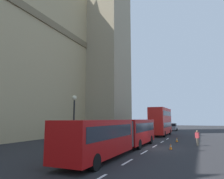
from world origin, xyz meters
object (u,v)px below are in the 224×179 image
object	(u,v)px
traffic_cone_west	(171,147)
street_lamp	(74,118)
double_decker_bus	(161,120)
articulated_bus	(121,132)
pedestrian_near_cones	(197,138)
sedan_lead	(173,127)
traffic_cone_middle	(177,140)

from	to	relation	value
traffic_cone_west	street_lamp	bearing A→B (deg)	116.45
double_decker_bus	articulated_bus	bearing A→B (deg)	-179.99
traffic_cone_west	pedestrian_near_cones	size ratio (longest dim) A/B	0.34
pedestrian_near_cones	double_decker_bus	bearing A→B (deg)	26.06
traffic_cone_west	pedestrian_near_cones	bearing A→B (deg)	-30.25
articulated_bus	sedan_lead	world-z (taller)	articulated_bus
sedan_lead	street_lamp	size ratio (longest dim) A/B	0.83
street_lamp	articulated_bus	bearing A→B (deg)	-78.60
articulated_bus	sedan_lead	distance (m)	37.04
double_decker_bus	pedestrian_near_cones	distance (m)	14.55
sedan_lead	traffic_cone_west	size ratio (longest dim) A/B	7.59
articulated_bus	sedan_lead	bearing A→B (deg)	-0.09
traffic_cone_middle	street_lamp	world-z (taller)	street_lamp
sedan_lead	pedestrian_near_cones	size ratio (longest dim) A/B	2.60
street_lamp	double_decker_bus	bearing A→B (deg)	-11.97
double_decker_bus	traffic_cone_west	size ratio (longest dim) A/B	16.81
sedan_lead	traffic_cone_middle	xyz separation A→B (m)	(-26.55, -3.73, -0.63)
traffic_cone_west	double_decker_bus	bearing A→B (deg)	13.15
sedan_lead	pedestrian_near_cones	xyz separation A→B (m)	(-29.66, -6.29, -0.00)
traffic_cone_west	sedan_lead	bearing A→B (deg)	6.63
sedan_lead	pedestrian_near_cones	bearing A→B (deg)	-168.04
articulated_bus	double_decker_bus	xyz separation A→B (m)	(20.34, 0.00, 0.96)
sedan_lead	traffic_cone_west	world-z (taller)	sedan_lead
sedan_lead	double_decker_bus	bearing A→B (deg)	179.80
pedestrian_near_cones	articulated_bus	bearing A→B (deg)	139.28
sedan_lead	traffic_cone_middle	distance (m)	26.82
street_lamp	pedestrian_near_cones	distance (m)	13.81
double_decker_bus	pedestrian_near_cones	xyz separation A→B (m)	(-12.98, -6.35, -1.80)
double_decker_bus	traffic_cone_middle	world-z (taller)	double_decker_bus
sedan_lead	street_lamp	bearing A→B (deg)	173.14
traffic_cone_west	street_lamp	xyz separation A→B (m)	(-4.22, 8.48, 2.77)
double_decker_bus	sedan_lead	size ratio (longest dim) A/B	2.22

